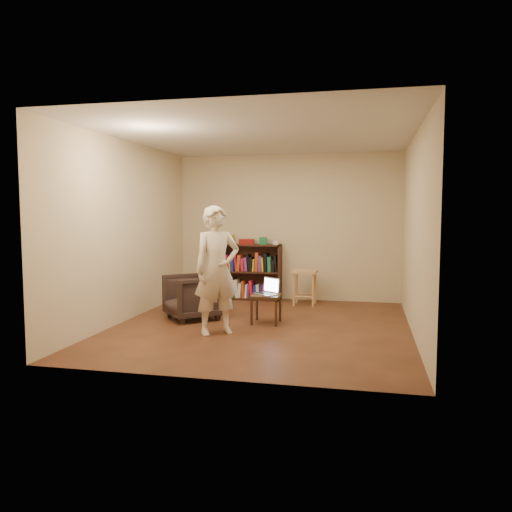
% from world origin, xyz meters
% --- Properties ---
extents(floor, '(4.50, 4.50, 0.00)m').
position_xyz_m(floor, '(0.00, 0.00, 0.00)').
color(floor, '#3E2514').
rests_on(floor, ground).
extents(ceiling, '(4.50, 4.50, 0.00)m').
position_xyz_m(ceiling, '(0.00, 0.00, 2.60)').
color(ceiling, silver).
rests_on(ceiling, wall_back).
extents(wall_back, '(4.00, 0.00, 4.00)m').
position_xyz_m(wall_back, '(0.00, 2.25, 1.30)').
color(wall_back, beige).
rests_on(wall_back, floor).
extents(wall_left, '(0.00, 4.50, 4.50)m').
position_xyz_m(wall_left, '(-2.00, 0.00, 1.30)').
color(wall_left, beige).
rests_on(wall_left, floor).
extents(wall_right, '(0.00, 4.50, 4.50)m').
position_xyz_m(wall_right, '(2.00, 0.00, 1.30)').
color(wall_right, beige).
rests_on(wall_right, floor).
extents(bookshelf, '(1.20, 0.30, 1.00)m').
position_xyz_m(bookshelf, '(-0.69, 2.09, 0.44)').
color(bookshelf, black).
rests_on(bookshelf, floor).
extents(box_yellow, '(0.22, 0.17, 0.16)m').
position_xyz_m(box_yellow, '(-1.07, 2.11, 1.08)').
color(box_yellow, gold).
rests_on(box_yellow, bookshelf).
extents(red_cloth, '(0.29, 0.23, 0.09)m').
position_xyz_m(red_cloth, '(-0.72, 2.09, 1.04)').
color(red_cloth, maroon).
rests_on(red_cloth, bookshelf).
extents(box_green, '(0.15, 0.15, 0.13)m').
position_xyz_m(box_green, '(-0.41, 2.08, 1.06)').
color(box_green, '#1D6E42').
rests_on(box_green, bookshelf).
extents(box_white, '(0.10, 0.10, 0.07)m').
position_xyz_m(box_white, '(-0.18, 2.09, 1.04)').
color(box_white, white).
rests_on(box_white, bookshelf).
extents(stool, '(0.41, 0.41, 0.59)m').
position_xyz_m(stool, '(0.38, 1.74, 0.48)').
color(stool, tan).
rests_on(stool, floor).
extents(armchair, '(1.01, 1.01, 0.66)m').
position_xyz_m(armchair, '(-1.10, 0.26, 0.33)').
color(armchair, '#2E211F').
rests_on(armchair, floor).
extents(side_table, '(0.40, 0.40, 0.41)m').
position_xyz_m(side_table, '(0.02, 0.22, 0.34)').
color(side_table, black).
rests_on(side_table, floor).
extents(laptop, '(0.39, 0.37, 0.24)m').
position_xyz_m(laptop, '(0.04, 0.25, 0.47)').
color(laptop, silver).
rests_on(laptop, side_table).
extents(person, '(0.72, 0.68, 1.66)m').
position_xyz_m(person, '(-0.47, -0.53, 0.83)').
color(person, beige).
rests_on(person, floor).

